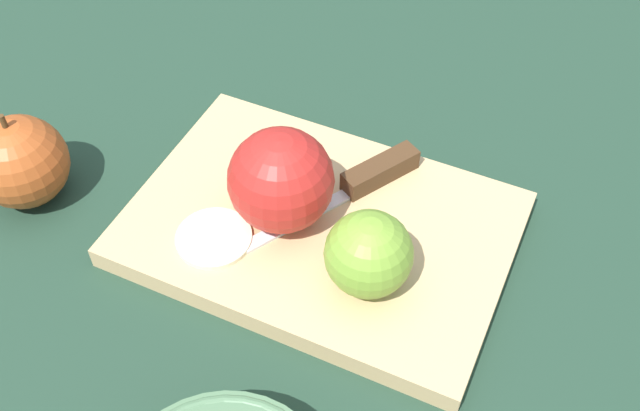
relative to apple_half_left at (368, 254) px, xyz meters
name	(u,v)px	position (x,y,z in m)	size (l,w,h in m)	color
ground_plane	(320,236)	(0.06, -0.03, -0.06)	(4.00, 4.00, 0.00)	#1E3828
cutting_board	(320,229)	(0.06, -0.03, -0.05)	(0.34, 0.26, 0.02)	tan
apple_half_left	(368,254)	(0.00, 0.00, 0.00)	(0.07, 0.07, 0.07)	olive
apple_half_right	(281,180)	(0.09, -0.02, 0.01)	(0.09, 0.09, 0.09)	red
knife	(371,176)	(0.05, -0.10, -0.03)	(0.09, 0.17, 0.02)	silver
apple_slice	(214,238)	(0.13, 0.03, -0.03)	(0.06, 0.06, 0.00)	beige
apple_whole	(20,162)	(0.31, 0.06, -0.01)	(0.08, 0.08, 0.10)	#AD4C1E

